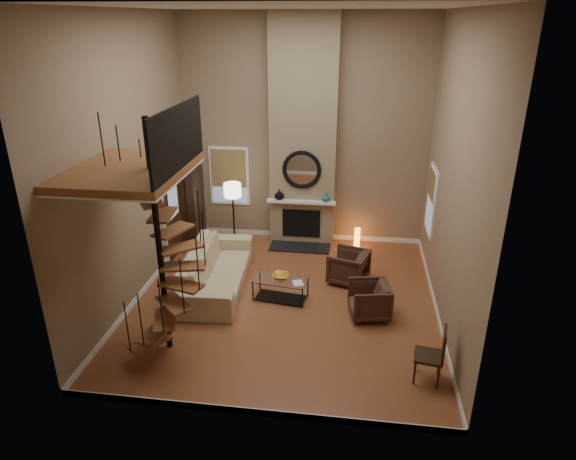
# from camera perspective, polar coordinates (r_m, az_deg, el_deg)

# --- Properties ---
(ground) EXTENTS (6.00, 6.50, 0.01)m
(ground) POSITION_cam_1_polar(r_m,az_deg,el_deg) (10.42, -0.30, -7.99)
(ground) COLOR #A35D34
(ground) RESTS_ON ground
(back_wall) EXTENTS (6.00, 0.02, 5.50)m
(back_wall) POSITION_cam_1_polar(r_m,az_deg,el_deg) (12.44, 1.82, 10.87)
(back_wall) COLOR #8C755A
(back_wall) RESTS_ON ground
(front_wall) EXTENTS (6.00, 0.02, 5.50)m
(front_wall) POSITION_cam_1_polar(r_m,az_deg,el_deg) (6.30, -4.51, -1.54)
(front_wall) COLOR #8C755A
(front_wall) RESTS_ON ground
(left_wall) EXTENTS (0.02, 6.50, 5.50)m
(left_wall) POSITION_cam_1_polar(r_m,az_deg,el_deg) (10.16, -17.47, 7.05)
(left_wall) COLOR #8C755A
(left_wall) RESTS_ON ground
(right_wall) EXTENTS (0.02, 6.50, 5.50)m
(right_wall) POSITION_cam_1_polar(r_m,az_deg,el_deg) (9.38, 18.21, 5.68)
(right_wall) COLOR #8C755A
(right_wall) RESTS_ON ground
(ceiling) EXTENTS (6.00, 6.50, 0.01)m
(ceiling) POSITION_cam_1_polar(r_m,az_deg,el_deg) (8.94, -0.38, 23.87)
(ceiling) COLOR silver
(ceiling) RESTS_ON back_wall
(baseboard_back) EXTENTS (6.00, 0.02, 0.12)m
(baseboard_back) POSITION_cam_1_polar(r_m,az_deg,el_deg) (13.25, 1.67, -0.58)
(baseboard_back) COLOR white
(baseboard_back) RESTS_ON ground
(baseboard_front) EXTENTS (6.00, 0.02, 0.12)m
(baseboard_front) POSITION_cam_1_polar(r_m,az_deg,el_deg) (7.81, -3.85, -19.76)
(baseboard_front) COLOR white
(baseboard_front) RESTS_ON ground
(baseboard_left) EXTENTS (0.02, 6.50, 0.12)m
(baseboard_left) POSITION_cam_1_polar(r_m,az_deg,el_deg) (11.15, -15.79, -6.33)
(baseboard_left) COLOR white
(baseboard_left) RESTS_ON ground
(baseboard_right) EXTENTS (0.02, 6.50, 0.12)m
(baseboard_right) POSITION_cam_1_polar(r_m,az_deg,el_deg) (10.45, 16.34, -8.51)
(baseboard_right) COLOR white
(baseboard_right) RESTS_ON ground
(chimney_breast) EXTENTS (1.60, 0.38, 5.50)m
(chimney_breast) POSITION_cam_1_polar(r_m,az_deg,el_deg) (12.25, 1.72, 10.69)
(chimney_breast) COLOR #8C7A5B
(chimney_breast) RESTS_ON ground
(hearth) EXTENTS (1.50, 0.60, 0.04)m
(hearth) POSITION_cam_1_polar(r_m,az_deg,el_deg) (12.66, 1.33, -1.95)
(hearth) COLOR black
(hearth) RESTS_ON ground
(firebox) EXTENTS (0.95, 0.02, 0.72)m
(firebox) POSITION_cam_1_polar(r_m,az_deg,el_deg) (12.72, 1.51, 0.76)
(firebox) COLOR black
(firebox) RESTS_ON chimney_breast
(mantel) EXTENTS (1.70, 0.18, 0.06)m
(mantel) POSITION_cam_1_polar(r_m,az_deg,el_deg) (12.43, 1.49, 3.18)
(mantel) COLOR white
(mantel) RESTS_ON chimney_breast
(mirror_frame) EXTENTS (0.94, 0.10, 0.94)m
(mirror_frame) POSITION_cam_1_polar(r_m,az_deg,el_deg) (12.24, 1.56, 6.81)
(mirror_frame) COLOR black
(mirror_frame) RESTS_ON chimney_breast
(mirror_disc) EXTENTS (0.80, 0.01, 0.80)m
(mirror_disc) POSITION_cam_1_polar(r_m,az_deg,el_deg) (12.25, 1.57, 6.82)
(mirror_disc) COLOR white
(mirror_disc) RESTS_ON chimney_breast
(vase_left) EXTENTS (0.24, 0.24, 0.25)m
(vase_left) POSITION_cam_1_polar(r_m,az_deg,el_deg) (12.48, -1.00, 4.03)
(vase_left) COLOR black
(vase_left) RESTS_ON mantel
(vase_right) EXTENTS (0.20, 0.20, 0.21)m
(vase_right) POSITION_cam_1_polar(r_m,az_deg,el_deg) (12.37, 4.29, 3.70)
(vase_right) COLOR #1B5861
(vase_right) RESTS_ON mantel
(window_back) EXTENTS (1.02, 0.06, 1.52)m
(window_back) POSITION_cam_1_polar(r_m,az_deg,el_deg) (13.02, -6.65, 6.16)
(window_back) COLOR white
(window_back) RESTS_ON back_wall
(window_right) EXTENTS (0.06, 1.02, 1.52)m
(window_right) POSITION_cam_1_polar(r_m,az_deg,el_deg) (11.59, 15.86, 3.32)
(window_right) COLOR white
(window_right) RESTS_ON right_wall
(entry_door) EXTENTS (0.10, 1.05, 2.16)m
(entry_door) POSITION_cam_1_polar(r_m,az_deg,el_deg) (12.23, -12.94, 1.76)
(entry_door) COLOR white
(entry_door) RESTS_ON ground
(loft) EXTENTS (1.70, 2.20, 1.09)m
(loft) POSITION_cam_1_polar(r_m,az_deg,el_deg) (8.07, -16.87, 6.74)
(loft) COLOR brown
(loft) RESTS_ON left_wall
(spiral_stair) EXTENTS (1.47, 1.47, 4.06)m
(spiral_stair) POSITION_cam_1_polar(r_m,az_deg,el_deg) (8.47, -14.11, -2.71)
(spiral_stair) COLOR black
(spiral_stair) RESTS_ON ground
(hutch) EXTENTS (0.39, 0.83, 1.86)m
(hutch) POSITION_cam_1_polar(r_m,az_deg,el_deg) (13.06, -10.75, 2.84)
(hutch) COLOR black
(hutch) RESTS_ON ground
(sofa) EXTENTS (1.36, 3.04, 0.87)m
(sofa) POSITION_cam_1_polar(r_m,az_deg,el_deg) (10.91, -8.11, -4.32)
(sofa) COLOR #CCB88D
(sofa) RESTS_ON ground
(armchair_near) EXTENTS (0.98, 0.97, 0.72)m
(armchair_near) POSITION_cam_1_polar(r_m,az_deg,el_deg) (11.02, 7.17, -4.20)
(armchair_near) COLOR #462A20
(armchair_near) RESTS_ON ground
(armchair_far) EXTENTS (0.87, 0.85, 0.68)m
(armchair_far) POSITION_cam_1_polar(r_m,az_deg,el_deg) (9.89, 9.56, -7.77)
(armchair_far) COLOR #462A20
(armchair_far) RESTS_ON ground
(coffee_table) EXTENTS (1.17, 0.70, 0.43)m
(coffee_table) POSITION_cam_1_polar(r_m,az_deg,el_deg) (10.34, -0.85, -6.40)
(coffee_table) COLOR silver
(coffee_table) RESTS_ON ground
(bowl) EXTENTS (0.35, 0.35, 0.09)m
(bowl) POSITION_cam_1_polar(r_m,az_deg,el_deg) (10.28, -0.82, -5.23)
(bowl) COLOR gold
(bowl) RESTS_ON coffee_table
(book) EXTENTS (0.27, 0.32, 0.03)m
(book) POSITION_cam_1_polar(r_m,az_deg,el_deg) (10.08, 0.99, -6.06)
(book) COLOR gray
(book) RESTS_ON coffee_table
(floor_lamp) EXTENTS (0.41, 0.41, 1.72)m
(floor_lamp) POSITION_cam_1_polar(r_m,az_deg,el_deg) (12.14, -6.26, 3.88)
(floor_lamp) COLOR black
(floor_lamp) RESTS_ON ground
(accent_lamp) EXTENTS (0.14, 0.14, 0.50)m
(accent_lamp) POSITION_cam_1_polar(r_m,az_deg,el_deg) (12.75, 7.80, -0.85)
(accent_lamp) COLOR orange
(accent_lamp) RESTS_ON ground
(side_chair) EXTENTS (0.50, 0.49, 0.95)m
(side_chair) POSITION_cam_1_polar(r_m,az_deg,el_deg) (8.41, 16.22, -13.14)
(side_chair) COLOR black
(side_chair) RESTS_ON ground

